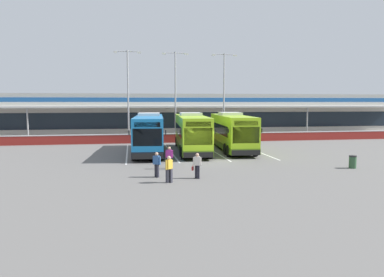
{
  "coord_description": "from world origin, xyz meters",
  "views": [
    {
      "loc": [
        -5.84,
        -29.02,
        4.81
      ],
      "look_at": [
        -0.55,
        3.0,
        1.6
      ],
      "focal_mm": 34.35,
      "sensor_mm": 36.0,
      "label": 1
    }
  ],
  "objects_px": {
    "lamp_post_centre": "(175,90)",
    "litter_bin": "(353,162)",
    "lamp_post_east": "(224,91)",
    "pedestrian_child": "(169,157)",
    "coach_bus_centre": "(232,132)",
    "lamp_post_west": "(128,90)",
    "pedestrian_in_dark_coat": "(157,164)",
    "pedestrian_near_bin": "(169,168)",
    "coach_bus_leftmost": "(149,134)",
    "pedestrian_with_handbag": "(197,165)",
    "coach_bus_left_centre": "(192,133)"
  },
  "relations": [
    {
      "from": "lamp_post_centre",
      "to": "litter_bin",
      "type": "distance_m",
      "value": 24.52
    },
    {
      "from": "lamp_post_centre",
      "to": "pedestrian_in_dark_coat",
      "type": "bearing_deg",
      "value": -99.9
    },
    {
      "from": "pedestrian_in_dark_coat",
      "to": "lamp_post_centre",
      "type": "relative_size",
      "value": 0.15
    },
    {
      "from": "coach_bus_left_centre",
      "to": "pedestrian_child",
      "type": "xyz_separation_m",
      "value": [
        -3.1,
        -8.97,
        -0.91
      ]
    },
    {
      "from": "coach_bus_leftmost",
      "to": "pedestrian_with_handbag",
      "type": "relative_size",
      "value": 7.59
    },
    {
      "from": "coach_bus_left_centre",
      "to": "pedestrian_in_dark_coat",
      "type": "xyz_separation_m",
      "value": [
        -4.2,
        -11.76,
        -0.91
      ]
    },
    {
      "from": "litter_bin",
      "to": "lamp_post_east",
      "type": "bearing_deg",
      "value": 100.82
    },
    {
      "from": "coach_bus_centre",
      "to": "litter_bin",
      "type": "height_order",
      "value": "coach_bus_centre"
    },
    {
      "from": "litter_bin",
      "to": "coach_bus_leftmost",
      "type": "bearing_deg",
      "value": 143.07
    },
    {
      "from": "lamp_post_east",
      "to": "pedestrian_child",
      "type": "bearing_deg",
      "value": -114.59
    },
    {
      "from": "lamp_post_east",
      "to": "coach_bus_left_centre",
      "type": "bearing_deg",
      "value": -118.78
    },
    {
      "from": "litter_bin",
      "to": "lamp_post_centre",
      "type": "bearing_deg",
      "value": 116.13
    },
    {
      "from": "coach_bus_centre",
      "to": "lamp_post_west",
      "type": "relative_size",
      "value": 1.12
    },
    {
      "from": "coach_bus_left_centre",
      "to": "lamp_post_west",
      "type": "relative_size",
      "value": 1.12
    },
    {
      "from": "pedestrian_near_bin",
      "to": "lamp_post_west",
      "type": "relative_size",
      "value": 0.15
    },
    {
      "from": "pedestrian_with_handbag",
      "to": "pedestrian_near_bin",
      "type": "xyz_separation_m",
      "value": [
        -1.87,
        -0.94,
        0.02
      ]
    },
    {
      "from": "coach_bus_leftmost",
      "to": "pedestrian_with_handbag",
      "type": "bearing_deg",
      "value": -79.09
    },
    {
      "from": "pedestrian_in_dark_coat",
      "to": "pedestrian_near_bin",
      "type": "xyz_separation_m",
      "value": [
        0.62,
        -1.76,
        0.0
      ]
    },
    {
      "from": "pedestrian_in_dark_coat",
      "to": "lamp_post_centre",
      "type": "bearing_deg",
      "value": 80.1
    },
    {
      "from": "pedestrian_in_dark_coat",
      "to": "lamp_post_east",
      "type": "height_order",
      "value": "lamp_post_east"
    },
    {
      "from": "pedestrian_in_dark_coat",
      "to": "lamp_post_east",
      "type": "relative_size",
      "value": 0.15
    },
    {
      "from": "lamp_post_west",
      "to": "lamp_post_centre",
      "type": "height_order",
      "value": "same"
    },
    {
      "from": "pedestrian_in_dark_coat",
      "to": "lamp_post_centre",
      "type": "distance_m",
      "value": 23.26
    },
    {
      "from": "coach_bus_left_centre",
      "to": "lamp_post_east",
      "type": "xyz_separation_m",
      "value": [
        6.01,
        10.94,
        4.5
      ]
    },
    {
      "from": "pedestrian_with_handbag",
      "to": "pedestrian_child",
      "type": "bearing_deg",
      "value": 111.06
    },
    {
      "from": "pedestrian_near_bin",
      "to": "litter_bin",
      "type": "relative_size",
      "value": 1.74
    },
    {
      "from": "litter_bin",
      "to": "pedestrian_child",
      "type": "bearing_deg",
      "value": 171.93
    },
    {
      "from": "coach_bus_leftmost",
      "to": "pedestrian_in_dark_coat",
      "type": "relative_size",
      "value": 7.59
    },
    {
      "from": "lamp_post_centre",
      "to": "lamp_post_east",
      "type": "relative_size",
      "value": 1.0
    },
    {
      "from": "coach_bus_left_centre",
      "to": "lamp_post_west",
      "type": "height_order",
      "value": "lamp_post_west"
    },
    {
      "from": "pedestrian_child",
      "to": "lamp_post_centre",
      "type": "distance_m",
      "value": 20.43
    },
    {
      "from": "pedestrian_near_bin",
      "to": "lamp_post_centre",
      "type": "xyz_separation_m",
      "value": [
        3.27,
        24.04,
        5.42
      ]
    },
    {
      "from": "coach_bus_centre",
      "to": "litter_bin",
      "type": "relative_size",
      "value": 13.22
    },
    {
      "from": "litter_bin",
      "to": "lamp_post_west",
      "type": "bearing_deg",
      "value": 127.88
    },
    {
      "from": "lamp_post_west",
      "to": "lamp_post_centre",
      "type": "distance_m",
      "value": 5.81
    },
    {
      "from": "pedestrian_with_handbag",
      "to": "lamp_post_east",
      "type": "bearing_deg",
      "value": 71.81
    },
    {
      "from": "coach_bus_centre",
      "to": "lamp_post_west",
      "type": "height_order",
      "value": "lamp_post_west"
    },
    {
      "from": "lamp_post_east",
      "to": "litter_bin",
      "type": "relative_size",
      "value": 11.83
    },
    {
      "from": "coach_bus_leftmost",
      "to": "lamp_post_centre",
      "type": "bearing_deg",
      "value": 70.3
    },
    {
      "from": "coach_bus_centre",
      "to": "lamp_post_east",
      "type": "relative_size",
      "value": 1.12
    },
    {
      "from": "lamp_post_west",
      "to": "litter_bin",
      "type": "xyz_separation_m",
      "value": [
        16.28,
        -20.93,
        -5.82
      ]
    },
    {
      "from": "coach_bus_left_centre",
      "to": "litter_bin",
      "type": "bearing_deg",
      "value": -46.85
    },
    {
      "from": "pedestrian_with_handbag",
      "to": "pedestrian_child",
      "type": "xyz_separation_m",
      "value": [
        -1.39,
        3.6,
        0.02
      ]
    },
    {
      "from": "pedestrian_child",
      "to": "lamp_post_east",
      "type": "height_order",
      "value": "lamp_post_east"
    },
    {
      "from": "pedestrian_near_bin",
      "to": "lamp_post_west",
      "type": "xyz_separation_m",
      "value": [
        -2.52,
        23.59,
        5.42
      ]
    },
    {
      "from": "lamp_post_centre",
      "to": "litter_bin",
      "type": "height_order",
      "value": "lamp_post_centre"
    },
    {
      "from": "pedestrian_in_dark_coat",
      "to": "litter_bin",
      "type": "distance_m",
      "value": 14.41
    },
    {
      "from": "lamp_post_east",
      "to": "litter_bin",
      "type": "height_order",
      "value": "lamp_post_east"
    },
    {
      "from": "pedestrian_in_dark_coat",
      "to": "lamp_post_centre",
      "type": "height_order",
      "value": "lamp_post_centre"
    },
    {
      "from": "pedestrian_near_bin",
      "to": "litter_bin",
      "type": "height_order",
      "value": "pedestrian_near_bin"
    }
  ]
}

